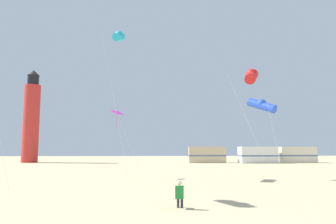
# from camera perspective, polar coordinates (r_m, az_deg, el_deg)

# --- Properties ---
(kite_flyer_standing) EXTENTS (0.39, 0.54, 1.16)m
(kite_flyer_standing) POSITION_cam_1_polar(r_m,az_deg,el_deg) (13.57, 2.09, -14.41)
(kite_flyer_standing) COLOR #238438
(kite_flyer_standing) RESTS_ON ground
(kite_tube_cyan) EXTENTS (2.42, 2.65, 13.03)m
(kite_tube_cyan) POSITION_cam_1_polar(r_m,az_deg,el_deg) (29.22, -8.79, 13.23)
(kite_tube_cyan) COLOR silver
(kite_tube_cyan) RESTS_ON ground
(kite_diamond_magenta) EXTENTS (2.91, 2.91, 5.78)m
(kite_diamond_magenta) POSITION_cam_1_polar(r_m,az_deg,el_deg) (27.74, -8.99, -0.47)
(kite_diamond_magenta) COLOR silver
(kite_diamond_magenta) RESTS_ON ground
(kite_tube_blue) EXTENTS (2.61, 2.75, 6.70)m
(kite_tube_blue) POSITION_cam_1_polar(r_m,az_deg,el_deg) (27.05, 16.45, 1.20)
(kite_tube_blue) COLOR silver
(kite_tube_blue) RESTS_ON ground
(kite_tube_scarlet) EXTENTS (2.71, 3.15, 7.98)m
(kite_tube_scarlet) POSITION_cam_1_polar(r_m,az_deg,el_deg) (22.04, 14.76, 6.26)
(kite_tube_scarlet) COLOR silver
(kite_tube_scarlet) RESTS_ON ground
(lighthouse_distant) EXTENTS (2.80, 2.80, 16.80)m
(lighthouse_distant) POSITION_cam_1_polar(r_m,az_deg,el_deg) (62.56, -23.29, -1.12)
(lighthouse_distant) COLOR red
(lighthouse_distant) RESTS_ON ground
(rv_van_tan) EXTENTS (6.61, 2.85, 2.80)m
(rv_van_tan) POSITION_cam_1_polar(r_m,az_deg,el_deg) (56.81, 7.00, -7.62)
(rv_van_tan) COLOR #C6B28C
(rv_van_tan) RESTS_ON ground
(rv_van_white) EXTENTS (6.51, 2.53, 2.80)m
(rv_van_white) POSITION_cam_1_polar(r_m,az_deg,el_deg) (57.13, 15.80, -7.42)
(rv_van_white) COLOR white
(rv_van_white) RESTS_ON ground
(rv_van_cream) EXTENTS (6.47, 2.42, 2.80)m
(rv_van_cream) POSITION_cam_1_polar(r_m,az_deg,el_deg) (60.92, 22.07, -7.12)
(rv_van_cream) COLOR beige
(rv_van_cream) RESTS_ON ground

